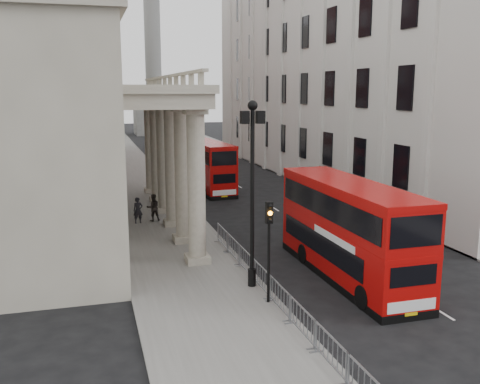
{
  "coord_description": "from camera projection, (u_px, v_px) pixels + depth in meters",
  "views": [
    {
      "loc": [
        -7.46,
        -18.01,
        8.86
      ],
      "look_at": [
        0.72,
        10.56,
        3.19
      ],
      "focal_mm": 40.0,
      "sensor_mm": 36.0,
      "label": 1
    }
  ],
  "objects": [
    {
      "name": "monument_column",
      "position": [
        153.0,
        54.0,
        106.19
      ],
      "size": [
        8.0,
        8.0,
        54.2
      ],
      "color": "#60605E",
      "rests_on": "ground"
    },
    {
      "name": "west_building_far",
      "position": [
        66.0,
        83.0,
        91.52
      ],
      "size": [
        9.0,
        30.0,
        20.0
      ],
      "primitive_type": "cube",
      "color": "gray",
      "rests_on": "ground"
    },
    {
      "name": "sidewalk_west",
      "position": [
        141.0,
        189.0,
        48.2
      ],
      "size": [
        6.0,
        140.0,
        0.12
      ],
      "primitive_type": "cube",
      "color": "slate",
      "rests_on": "ground"
    },
    {
      "name": "pedestrian_a",
      "position": [
        138.0,
        210.0,
        35.55
      ],
      "size": [
        0.68,
        0.49,
        1.74
      ],
      "primitive_type": "imported",
      "rotation": [
        0.0,
        0.0,
        0.13
      ],
      "color": "black",
      "rests_on": "sidewalk_west"
    },
    {
      "name": "ground",
      "position": [
        297.0,
        323.0,
        20.69
      ],
      "size": [
        260.0,
        260.0,
        0.0
      ],
      "primitive_type": "plane",
      "color": "black",
      "rests_on": "ground"
    },
    {
      "name": "east_building",
      "position": [
        329.0,
        53.0,
        52.89
      ],
      "size": [
        8.0,
        55.0,
        25.0
      ],
      "primitive_type": "cube",
      "color": "beige",
      "rests_on": "ground"
    },
    {
      "name": "bus_far",
      "position": [
        206.0,
        165.0,
        47.98
      ],
      "size": [
        3.3,
        10.32,
        4.38
      ],
      "rotation": [
        0.0,
        0.0,
        0.08
      ],
      "color": "#AB0907",
      "rests_on": "ground"
    },
    {
      "name": "lamp_post_mid",
      "position": [
        186.0,
        146.0,
        38.49
      ],
      "size": [
        1.05,
        0.44,
        8.32
      ],
      "color": "black",
      "rests_on": "sidewalk_west"
    },
    {
      "name": "kerb",
      "position": [
        174.0,
        188.0,
        48.99
      ],
      "size": [
        0.2,
        140.0,
        0.14
      ],
      "primitive_type": "cube",
      "color": "slate",
      "rests_on": "ground"
    },
    {
      "name": "bus_near",
      "position": [
        349.0,
        228.0,
        25.34
      ],
      "size": [
        2.65,
        10.72,
        4.62
      ],
      "rotation": [
        0.0,
        0.0,
        0.0
      ],
      "color": "#B30908",
      "rests_on": "ground"
    },
    {
      "name": "traffic_light",
      "position": [
        269.0,
        233.0,
        21.84
      ],
      "size": [
        0.28,
        0.33,
        4.3
      ],
      "color": "black",
      "rests_on": "sidewalk_west"
    },
    {
      "name": "pedestrian_b",
      "position": [
        153.0,
        208.0,
        36.16
      ],
      "size": [
        0.97,
        0.79,
        1.85
      ],
      "primitive_type": "imported",
      "rotation": [
        0.0,
        0.0,
        3.24
      ],
      "color": "black",
      "rests_on": "sidewalk_west"
    },
    {
      "name": "pedestrian_c",
      "position": [
        167.0,
        199.0,
        39.0
      ],
      "size": [
        0.92,
        0.61,
        1.88
      ],
      "primitive_type": "imported",
      "rotation": [
        0.0,
        0.0,
        6.3
      ],
      "color": "black",
      "rests_on": "sidewalk_west"
    },
    {
      "name": "crowd_barriers",
      "position": [
        270.0,
        287.0,
        22.57
      ],
      "size": [
        0.5,
        18.75,
        1.1
      ],
      "color": "gray",
      "rests_on": "sidewalk_west"
    },
    {
      "name": "portico_building",
      "position": [
        37.0,
        136.0,
        33.72
      ],
      "size": [
        9.0,
        28.0,
        12.0
      ],
      "primitive_type": "cube",
      "color": "gray",
      "rests_on": "ground"
    },
    {
      "name": "brick_building",
      "position": [
        56.0,
        71.0,
        61.12
      ],
      "size": [
        9.0,
        32.0,
        22.0
      ],
      "primitive_type": "cube",
      "color": "maroon",
      "rests_on": "ground"
    },
    {
      "name": "sidewalk_east",
      "position": [
        310.0,
        181.0,
        52.66
      ],
      "size": [
        3.0,
        140.0,
        0.12
      ],
      "primitive_type": "cube",
      "color": "slate",
      "rests_on": "ground"
    },
    {
      "name": "lamp_post_south",
      "position": [
        252.0,
        182.0,
        23.38
      ],
      "size": [
        1.05,
        0.44,
        8.32
      ],
      "color": "black",
      "rests_on": "sidewalk_west"
    },
    {
      "name": "lamp_post_north",
      "position": [
        158.0,
        130.0,
        53.6
      ],
      "size": [
        1.05,
        0.44,
        8.32
      ],
      "color": "black",
      "rests_on": "sidewalk_west"
    }
  ]
}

